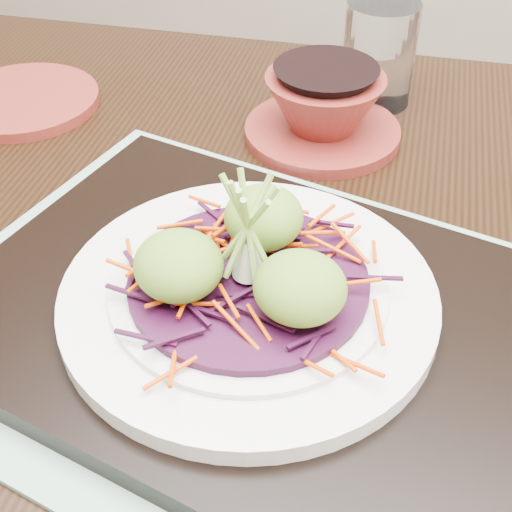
% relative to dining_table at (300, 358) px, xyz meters
% --- Properties ---
extents(dining_table, '(1.30, 0.89, 0.79)m').
position_rel_dining_table_xyz_m(dining_table, '(0.00, 0.00, 0.00)').
color(dining_table, black).
rests_on(dining_table, ground).
extents(placemat, '(0.54, 0.47, 0.00)m').
position_rel_dining_table_xyz_m(placemat, '(-0.03, -0.07, 0.11)').
color(placemat, '#7DA293').
rests_on(placemat, dining_table).
extents(serving_tray, '(0.47, 0.39, 0.02)m').
position_rel_dining_table_xyz_m(serving_tray, '(-0.03, -0.07, 0.12)').
color(serving_tray, black).
rests_on(serving_tray, placemat).
extents(white_plate, '(0.27, 0.27, 0.02)m').
position_rel_dining_table_xyz_m(white_plate, '(-0.03, -0.07, 0.14)').
color(white_plate, silver).
rests_on(white_plate, serving_tray).
extents(cabbage_bed, '(0.17, 0.17, 0.01)m').
position_rel_dining_table_xyz_m(cabbage_bed, '(-0.03, -0.07, 0.15)').
color(cabbage_bed, '#330A27').
rests_on(cabbage_bed, white_plate).
extents(carrot_julienne, '(0.20, 0.20, 0.01)m').
position_rel_dining_table_xyz_m(carrot_julienne, '(-0.03, -0.07, 0.16)').
color(carrot_julienne, '#CF3F03').
rests_on(carrot_julienne, cabbage_bed).
extents(guacamole_scoops, '(0.14, 0.13, 0.05)m').
position_rel_dining_table_xyz_m(guacamole_scoops, '(-0.03, -0.07, 0.17)').
color(guacamole_scoops, olive).
rests_on(guacamole_scoops, cabbage_bed).
extents(scallion_garnish, '(0.06, 0.06, 0.09)m').
position_rel_dining_table_xyz_m(scallion_garnish, '(-0.03, -0.07, 0.19)').
color(scallion_garnish, '#83B046').
rests_on(scallion_garnish, cabbage_bed).
extents(terracotta_side_plate, '(0.19, 0.19, 0.01)m').
position_rel_dining_table_xyz_m(terracotta_side_plate, '(-0.35, 0.19, 0.11)').
color(terracotta_side_plate, maroon).
rests_on(terracotta_side_plate, dining_table).
extents(water_glass, '(0.09, 0.09, 0.11)m').
position_rel_dining_table_xyz_m(water_glass, '(0.01, 0.30, 0.16)').
color(water_glass, white).
rests_on(water_glass, dining_table).
extents(terracotta_bowl_set, '(0.17, 0.17, 0.07)m').
position_rel_dining_table_xyz_m(terracotta_bowl_set, '(-0.03, 0.20, 0.13)').
color(terracotta_bowl_set, maroon).
rests_on(terracotta_bowl_set, dining_table).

